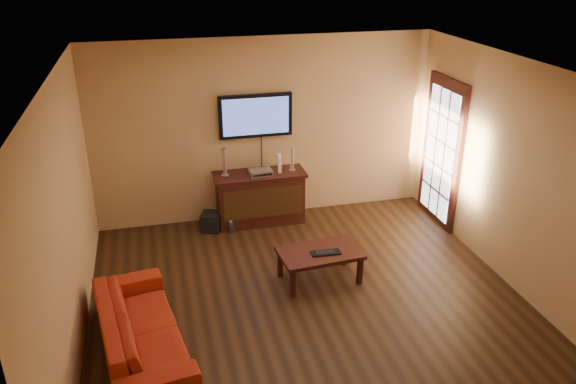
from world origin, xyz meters
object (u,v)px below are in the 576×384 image
object	(u,v)px
coffee_table	(320,255)
subwoofer	(211,222)
media_console	(260,198)
game_console	(280,163)
speaker_left	(225,163)
bottle	(231,227)
av_receiver	(261,172)
speaker_right	(292,160)
keyboard	(326,253)
sofa	(140,322)
television	(256,116)

from	to	relation	value
coffee_table	subwoofer	xyz separation A→B (m)	(-1.15, 1.65, -0.22)
media_console	game_console	xyz separation A→B (m)	(0.30, 0.02, 0.51)
coffee_table	speaker_left	xyz separation A→B (m)	(-0.89, 1.79, 0.62)
subwoofer	bottle	bearing A→B (deg)	-11.31
coffee_table	av_receiver	size ratio (longest dim) A/B	3.19
speaker_right	av_receiver	distance (m)	0.51
coffee_table	game_console	bearing A→B (deg)	92.95
keyboard	game_console	bearing A→B (deg)	94.48
media_console	sofa	size ratio (longest dim) A/B	0.69
media_console	game_console	world-z (taller)	game_console
game_console	media_console	bearing A→B (deg)	-166.27
media_console	bottle	distance (m)	0.63
speaker_right	media_console	bearing A→B (deg)	-179.20
subwoofer	av_receiver	bearing A→B (deg)	24.44
speaker_left	speaker_right	size ratio (longest dim) A/B	1.20
television	keyboard	xyz separation A→B (m)	(0.45, -2.03, -1.17)
av_receiver	bottle	xyz separation A→B (m)	(-0.49, -0.22, -0.72)
media_console	game_console	size ratio (longest dim) A/B	5.44
coffee_table	subwoofer	distance (m)	2.02
television	speaker_left	xyz separation A→B (m)	(-0.50, -0.17, -0.62)
coffee_table	sofa	size ratio (longest dim) A/B	0.54
media_console	coffee_table	distance (m)	1.79
media_console	av_receiver	size ratio (longest dim) A/B	4.10
television	speaker_right	world-z (taller)	television
coffee_table	av_receiver	distance (m)	1.81
subwoofer	bottle	xyz separation A→B (m)	(0.26, -0.16, -0.04)
keyboard	coffee_table	bearing A→B (deg)	127.98
television	coffee_table	distance (m)	2.36
sofa	subwoofer	world-z (taller)	sofa
speaker_left	bottle	bearing A→B (deg)	-88.07
av_receiver	speaker_right	bearing A→B (deg)	2.92
coffee_table	subwoofer	world-z (taller)	coffee_table
av_receiver	keyboard	xyz separation A→B (m)	(0.44, -1.77, -0.40)
speaker_right	bottle	world-z (taller)	speaker_right
game_console	television	bearing A→B (deg)	157.49
subwoofer	keyboard	xyz separation A→B (m)	(1.20, -1.71, 0.28)
television	coffee_table	size ratio (longest dim) A/B	1.02
keyboard	av_receiver	bearing A→B (deg)	104.10
sofa	coffee_table	bearing A→B (deg)	-76.95
television	bottle	bearing A→B (deg)	-135.45
television	bottle	distance (m)	1.64
television	subwoofer	xyz separation A→B (m)	(-0.75, -0.32, -1.45)
bottle	speaker_right	bearing A→B (deg)	15.57
media_console	av_receiver	bearing A→B (deg)	-84.84
television	sofa	distance (m)	3.55
speaker_right	keyboard	xyz separation A→B (m)	(-0.05, -1.82, -0.52)
media_console	subwoofer	distance (m)	0.80
sofa	television	bearing A→B (deg)	-40.84
av_receiver	coffee_table	bearing A→B (deg)	-80.89
coffee_table	sofa	distance (m)	2.32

